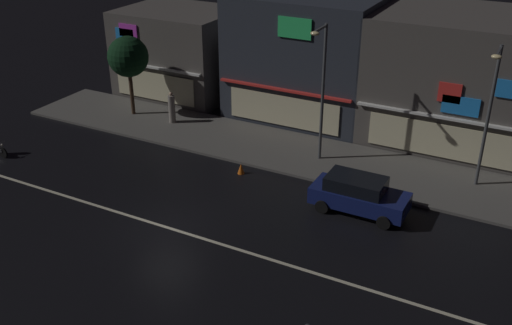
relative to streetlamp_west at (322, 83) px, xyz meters
name	(u,v)px	position (x,y,z in m)	size (l,w,h in m)	color
ground_plane	(166,227)	(-3.38, -8.94, -4.35)	(140.00, 140.00, 0.00)	black
lane_divider_stripe	(166,227)	(-3.38, -8.94, -4.35)	(29.03, 0.16, 0.01)	beige
sidewalk_far	(264,146)	(-3.38, 0.33, -4.28)	(30.55, 4.95, 0.14)	#5B5954
storefront_left_block	(306,57)	(-3.38, 5.86, -0.64)	(8.61, 6.27, 7.43)	#2D333D
storefront_center_block	(181,52)	(-12.55, 5.87, -1.53)	(7.48, 6.29, 5.66)	#56514C
storefront_right_block	(465,78)	(5.79, 6.72, -0.82)	(9.91, 7.99, 7.07)	#56514C
streetlamp_west	(322,83)	(0.00, 0.00, 0.00)	(0.44, 1.64, 7.15)	#47494C
streetlamp_mid	(490,107)	(7.82, 0.87, -0.14)	(0.44, 1.64, 6.89)	#47494C
pedestrian_on_sidewalk	(172,108)	(-9.75, 0.68, -3.33)	(0.40, 0.40, 1.91)	gray
street_tree	(128,57)	(-12.73, 0.69, -0.58)	(2.47, 2.47, 4.89)	#473323
parked_car_near_kerb	(358,194)	(3.48, -3.78, -3.48)	(4.30, 1.98, 1.67)	navy
traffic_cone	(241,169)	(-2.95, -3.03, -4.08)	(0.36, 0.36, 0.55)	orange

